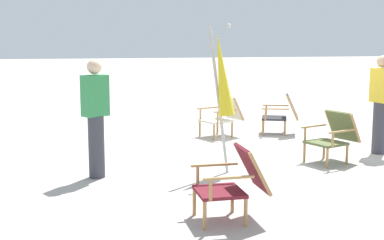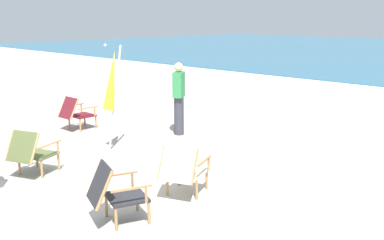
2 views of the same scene
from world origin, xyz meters
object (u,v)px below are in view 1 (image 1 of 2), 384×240
Objects in this scene: beach_chair_far_center at (234,181)px; umbrella_furled_yellow at (222,76)px; beach_chair_back_left at (223,115)px; person_by_waterline at (381,104)px; beach_chair_mid_center at (334,135)px; beach_chair_front_left at (282,113)px; person_near_chairs at (96,118)px.

beach_chair_far_center is 0.37× the size of umbrella_furled_yellow.
beach_chair_far_center reaches higher than beach_chair_back_left.
person_by_waterline reaches higher than beach_chair_back_left.
beach_chair_mid_center is 2.44m from beach_chair_front_left.
beach_chair_mid_center is at bearing -44.46° from beach_chair_far_center.
umbrella_furled_yellow is at bearing 144.33° from beach_chair_front_left.
umbrella_furled_yellow is at bearing -91.29° from person_near_chairs.
beach_chair_far_center is at bearing 169.60° from umbrella_furled_yellow.
beach_chair_far_center is 2.51m from person_near_chairs.
beach_chair_front_left is at bearing -89.98° from beach_chair_back_left.
beach_chair_far_center is at bearing 153.88° from beach_chair_front_left.
beach_chair_far_center is at bearing 135.54° from beach_chair_mid_center.
umbrella_furled_yellow is at bearing -10.40° from beach_chair_far_center.
person_by_waterline is (2.69, -3.24, 0.41)m from beach_chair_far_center.
person_by_waterline is at bearing -76.52° from umbrella_furled_yellow.
beach_chair_far_center is (-2.26, 2.22, -0.00)m from beach_chair_mid_center.
beach_chair_front_left is 0.54× the size of person_by_waterline.
person_near_chairs is at bearing 88.71° from umbrella_furled_yellow.
umbrella_furled_yellow is 1.29× the size of person_by_waterline.
umbrella_furled_yellow is 1.84m from person_near_chairs.
umbrella_furled_yellow reaches higher than beach_chair_front_left.
beach_chair_front_left is at bearing -35.67° from umbrella_furled_yellow.
beach_chair_front_left is at bearing 25.03° from person_by_waterline.
beach_chair_back_left is 1.04× the size of beach_chair_front_left.
beach_chair_far_center is 0.49× the size of person_by_waterline.
beach_chair_front_left is at bearing -26.12° from beach_chair_far_center.
beach_chair_back_left is 0.56× the size of person_by_waterline.
beach_chair_back_left is 2.95m from umbrella_furled_yellow.
beach_chair_mid_center is at bearing -81.98° from umbrella_furled_yellow.
umbrella_furled_yellow is (-2.70, 1.94, 0.95)m from beach_chair_front_left.
beach_chair_back_left is 4.83m from beach_chair_far_center.
person_near_chairs reaches higher than beach_chair_front_left.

